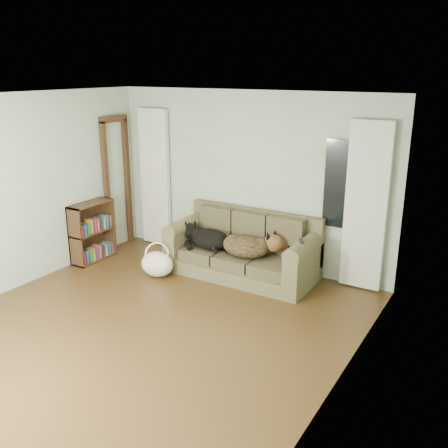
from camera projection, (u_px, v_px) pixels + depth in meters
The scene contains 15 objects.
floor at pixel (144, 329), 5.77m from camera, with size 5.00×5.00×0.00m, color #472F15.
ceiling at pixel (131, 98), 4.99m from camera, with size 5.00×5.00×0.00m, color white.
wall_back at pixel (248, 180), 7.43m from camera, with size 4.50×0.04×2.60m, color #B4C7AE.
wall_left at pixel (5, 196), 6.49m from camera, with size 0.04×5.00×2.60m, color #B4C7AE.
wall_right at pixel (340, 262), 4.28m from camera, with size 0.04×5.00×2.60m, color #B4C7AE.
curtain_left at pixel (155, 178), 8.24m from camera, with size 0.55×0.08×2.25m, color silver.
curtain_right at pixel (366, 207), 6.52m from camera, with size 0.55×0.08×2.25m, color silver.
window_pane at pixel (342, 185), 6.66m from camera, with size 0.50×0.03×1.20m, color black.
door_casing at pixel (117, 185), 8.22m from camera, with size 0.07×0.60×2.10m, color #301E12.
sofa at pixel (241, 246), 7.16m from camera, with size 2.14×0.92×0.87m, color brown.
dog_black_lab at pixel (207, 239), 7.35m from camera, with size 0.67×0.47×0.28m, color black.
dog_shepherd at pixel (249, 247), 7.01m from camera, with size 0.71×0.50×0.31m, color black.
tv_remote at pixel (301, 241), 6.52m from camera, with size 0.05×0.16×0.02m, color black.
tote_bag at pixel (157, 265), 7.21m from camera, with size 0.50×0.39×0.36m, color silver.
bookshelf at pixel (92, 229), 7.73m from camera, with size 0.28×0.74×0.93m, color #301E12.
Camera 1 is at (3.45, -3.92, 2.89)m, focal length 40.00 mm.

